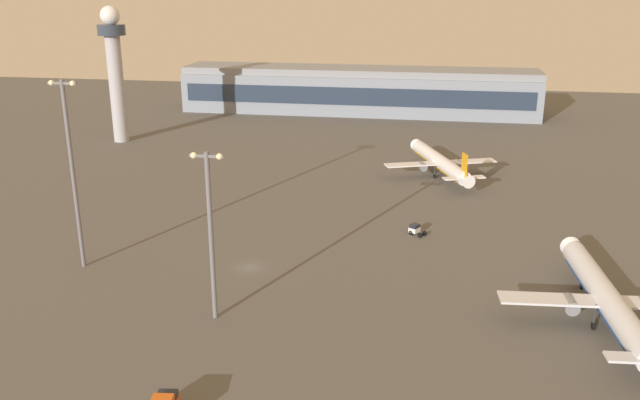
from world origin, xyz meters
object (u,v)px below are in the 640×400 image
(airplane_terminal_side, at_px, (440,162))
(pushback_tug, at_px, (415,229))
(control_tower, at_px, (115,65))
(apron_light_central, at_px, (210,226))
(apron_light_west, at_px, (72,166))
(airplane_near_gate, at_px, (607,300))

(airplane_terminal_side, relative_size, pushback_tug, 9.88)
(control_tower, relative_size, apron_light_central, 1.61)
(pushback_tug, height_order, apron_light_west, apron_light_west)
(airplane_near_gate, bearing_deg, apron_light_central, -176.59)
(airplane_near_gate, distance_m, apron_light_west, 84.42)
(airplane_near_gate, height_order, apron_light_west, apron_light_west)
(apron_light_west, relative_size, apron_light_central, 1.28)
(pushback_tug, bearing_deg, apron_light_central, 178.50)
(airplane_near_gate, relative_size, apron_light_west, 1.22)
(pushback_tug, distance_m, apron_light_central, 48.90)
(airplane_terminal_side, relative_size, apron_light_west, 1.11)
(control_tower, bearing_deg, apron_light_west, -68.00)
(control_tower, height_order, airplane_near_gate, control_tower)
(airplane_near_gate, bearing_deg, control_tower, 136.87)
(apron_light_west, bearing_deg, airplane_near_gate, -4.06)
(pushback_tug, relative_size, apron_light_west, 0.11)
(airplane_terminal_side, height_order, apron_light_west, apron_light_west)
(airplane_terminal_side, xyz_separation_m, apron_light_central, (-31.76, -80.30, 10.64))
(control_tower, relative_size, pushback_tug, 11.17)
(airplane_near_gate, relative_size, airplane_terminal_side, 1.10)
(control_tower, xyz_separation_m, pushback_tug, (91.06, -63.90, -21.84))
(airplane_terminal_side, distance_m, apron_light_west, 90.62)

